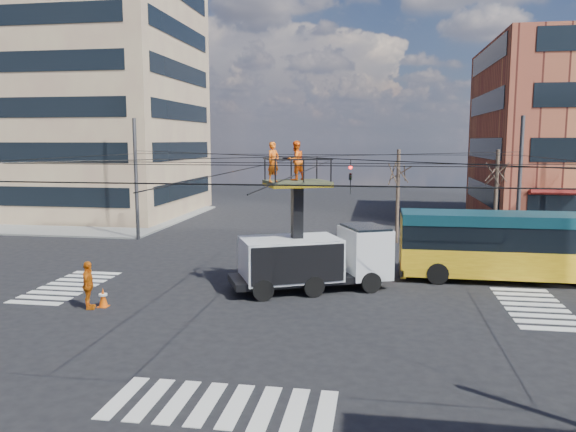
% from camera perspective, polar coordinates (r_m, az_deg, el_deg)
% --- Properties ---
extents(ground, '(120.00, 120.00, 0.00)m').
position_cam_1_polar(ground, '(24.05, -0.18, -8.16)').
color(ground, black).
rests_on(ground, ground).
extents(sidewalk_nw, '(18.00, 18.00, 0.12)m').
position_cam_1_polar(sidewalk_nw, '(50.76, -20.11, -0.14)').
color(sidewalk_nw, slate).
rests_on(sidewalk_nw, ground).
extents(crosswalks, '(22.40, 22.40, 0.02)m').
position_cam_1_polar(crosswalks, '(24.05, -0.18, -8.13)').
color(crosswalks, silver).
rests_on(crosswalks, ground).
extents(building_tower, '(18.06, 16.06, 30.00)m').
position_cam_1_polar(building_tower, '(54.08, -20.22, 16.22)').
color(building_tower, '#876956').
rests_on(building_tower, ground).
extents(overhead_network, '(24.24, 24.24, 8.00)m').
position_cam_1_polar(overhead_network, '(23.66, -0.20, 2.16)').
color(overhead_network, '#2D2D30').
rests_on(overhead_network, ground).
extents(tree_a, '(2.00, 2.00, 6.00)m').
position_cam_1_polar(tree_a, '(36.40, 11.14, 4.50)').
color(tree_a, '#382B21').
rests_on(tree_a, ground).
extents(tree_b, '(2.00, 2.00, 6.00)m').
position_cam_1_polar(tree_b, '(37.09, 20.47, 4.21)').
color(tree_b, '#382B21').
rests_on(tree_b, ground).
extents(utility_truck, '(7.32, 4.99, 6.55)m').
position_cam_1_polar(utility_truck, '(24.73, 2.70, -2.70)').
color(utility_truck, black).
rests_on(utility_truck, ground).
extents(city_bus, '(11.03, 2.67, 3.20)m').
position_cam_1_polar(city_bus, '(28.35, 22.54, -2.74)').
color(city_bus, gold).
rests_on(city_bus, ground).
extents(traffic_cone, '(0.36, 0.36, 0.77)m').
position_cam_1_polar(traffic_cone, '(23.67, -18.27, -7.85)').
color(traffic_cone, '#EE570A').
rests_on(traffic_cone, ground).
extents(worker_ground, '(0.82, 1.21, 1.90)m').
position_cam_1_polar(worker_ground, '(23.42, -19.63, -6.64)').
color(worker_ground, orange).
rests_on(worker_ground, ground).
extents(flagger, '(0.73, 1.21, 1.84)m').
position_cam_1_polar(flagger, '(26.83, 9.94, -4.58)').
color(flagger, '#F9460F').
rests_on(flagger, ground).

